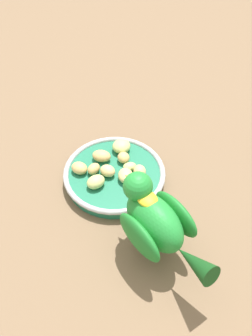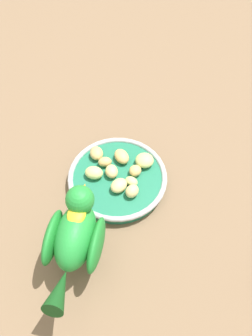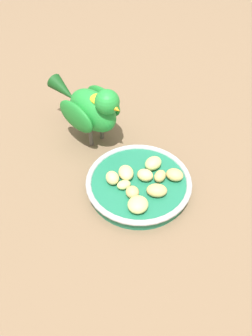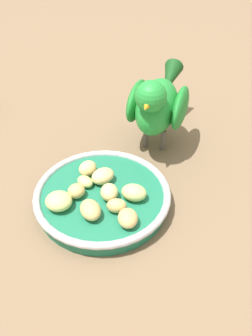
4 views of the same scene
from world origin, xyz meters
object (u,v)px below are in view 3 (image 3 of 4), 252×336
at_px(apple_piece_5, 145,175).
at_px(apple_piece_8, 124,185).
at_px(apple_piece_2, 175,175).
at_px(feeding_bowl, 139,184).
at_px(apple_piece_4, 160,176).
at_px(parrot, 91,108).
at_px(apple_piece_6, 157,190).
at_px(apple_piece_7, 132,192).
at_px(apple_piece_3, 153,163).
at_px(apple_piece_0, 126,173).
at_px(apple_piece_9, 112,178).
at_px(apple_piece_1, 138,205).

xyz_separation_m(apple_piece_5, apple_piece_8, (-0.04, 0.02, -0.00)).
distance_m(apple_piece_2, apple_piece_5, 0.06).
xyz_separation_m(feeding_bowl, apple_piece_8, (-0.03, 0.01, 0.01)).
bearing_deg(apple_piece_4, parrot, 83.76).
xyz_separation_m(apple_piece_4, apple_piece_6, (-0.03, -0.02, 0.00)).
distance_m(apple_piece_4, apple_piece_6, 0.04).
bearing_deg(apple_piece_2, apple_piece_6, 177.02).
height_order(feeding_bowl, parrot, parrot).
bearing_deg(apple_piece_7, apple_piece_4, -13.80).
bearing_deg(apple_piece_3, apple_piece_0, 155.33).
distance_m(apple_piece_7, parrot, 0.21).
bearing_deg(apple_piece_9, apple_piece_4, -46.46).
xyz_separation_m(feeding_bowl, apple_piece_1, (-0.05, -0.04, 0.02)).
bearing_deg(apple_piece_1, apple_piece_6, -6.41).
xyz_separation_m(apple_piece_4, parrot, (0.02, 0.19, 0.05)).
bearing_deg(apple_piece_0, apple_piece_3, -24.67).
distance_m(apple_piece_6, apple_piece_8, 0.06).
relative_size(apple_piece_1, parrot, 0.18).
xyz_separation_m(apple_piece_0, apple_piece_6, (0.00, -0.07, 0.00)).
xyz_separation_m(apple_piece_6, apple_piece_8, (-0.03, 0.06, -0.00)).
height_order(apple_piece_1, apple_piece_8, apple_piece_1).
bearing_deg(apple_piece_2, apple_piece_9, 134.45).
bearing_deg(apple_piece_6, apple_piece_0, 92.12).
bearing_deg(apple_piece_1, feeding_bowl, 37.19).
bearing_deg(apple_piece_4, feeding_bowl, 135.59).
bearing_deg(apple_piece_0, apple_piece_6, -87.88).
relative_size(apple_piece_3, apple_piece_6, 0.97).
height_order(apple_piece_1, apple_piece_4, apple_piece_1).
bearing_deg(apple_piece_6, apple_piece_7, 134.59).
height_order(apple_piece_2, apple_piece_4, apple_piece_2).
bearing_deg(apple_piece_0, apple_piece_7, -125.99).
distance_m(apple_piece_1, apple_piece_9, 0.08).
distance_m(apple_piece_2, apple_piece_9, 0.12).
relative_size(apple_piece_3, parrot, 0.17).
xyz_separation_m(apple_piece_6, parrot, (0.05, 0.21, 0.05)).
distance_m(apple_piece_0, apple_piece_8, 0.03).
xyz_separation_m(apple_piece_0, apple_piece_9, (-0.03, 0.01, 0.00)).
bearing_deg(feeding_bowl, apple_piece_8, 158.19).
height_order(apple_piece_7, apple_piece_8, apple_piece_7).
bearing_deg(apple_piece_7, apple_piece_1, -122.39).
bearing_deg(apple_piece_6, apple_piece_5, 67.95).
relative_size(apple_piece_8, parrot, 0.12).
relative_size(apple_piece_5, apple_piece_6, 0.81).
xyz_separation_m(feeding_bowl, apple_piece_7, (-0.03, -0.01, 0.02)).
relative_size(apple_piece_1, apple_piece_7, 1.46).
bearing_deg(apple_piece_5, apple_piece_7, -170.83).
relative_size(apple_piece_0, apple_piece_1, 0.95).
xyz_separation_m(feeding_bowl, apple_piece_6, (-0.00, -0.04, 0.02)).
distance_m(apple_piece_2, apple_piece_6, 0.05).
bearing_deg(feeding_bowl, apple_piece_1, -142.81).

